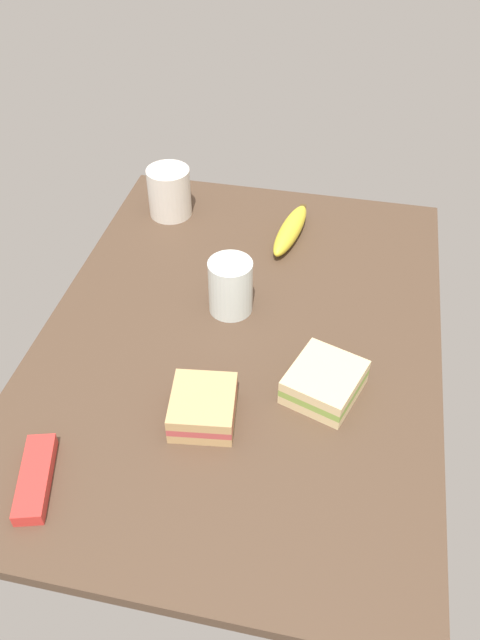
# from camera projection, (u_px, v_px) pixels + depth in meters

# --- Properties ---
(tabletop) EXTENTS (0.90, 0.64, 0.02)m
(tabletop) POSITION_uv_depth(u_px,v_px,m) (240.00, 338.00, 1.04)
(tabletop) COLOR #4C3828
(tabletop) RESTS_ON ground
(coffee_mug_black) EXTENTS (0.11, 0.08, 0.10)m
(coffee_mug_black) POSITION_uv_depth(u_px,v_px,m) (169.00, 191.00, 1.26)
(coffee_mug_black) COLOR silver
(coffee_mug_black) RESTS_ON tabletop
(sandwich_main) EXTENTS (0.13, 0.13, 0.04)m
(sandwich_main) POSITION_uv_depth(u_px,v_px,m) (324.00, 382.00, 0.92)
(sandwich_main) COLOR beige
(sandwich_main) RESTS_ON tabletop
(sandwich_side) EXTENTS (0.11, 0.10, 0.04)m
(sandwich_side) POSITION_uv_depth(u_px,v_px,m) (203.00, 407.00, 0.89)
(sandwich_side) COLOR tan
(sandwich_side) RESTS_ON tabletop
(glass_of_milk) EXTENTS (0.07, 0.07, 0.10)m
(glass_of_milk) POSITION_uv_depth(u_px,v_px,m) (231.00, 288.00, 1.05)
(glass_of_milk) COLOR silver
(glass_of_milk) RESTS_ON tabletop
(banana) EXTENTS (0.18, 0.06, 0.04)m
(banana) POSITION_uv_depth(u_px,v_px,m) (290.00, 230.00, 1.21)
(banana) COLOR yellow
(banana) RESTS_ON tabletop
(snack_bar) EXTENTS (0.13, 0.07, 0.02)m
(snack_bar) POSITION_uv_depth(u_px,v_px,m) (36.00, 478.00, 0.82)
(snack_bar) COLOR red
(snack_bar) RESTS_ON tabletop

